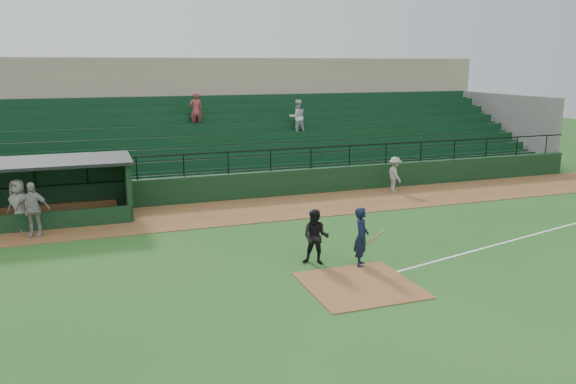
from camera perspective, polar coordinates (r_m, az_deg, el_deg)
name	(u,v)px	position (r m, az deg, el deg)	size (l,w,h in m)	color
ground	(345,273)	(17.01, 5.70, -8.13)	(90.00, 90.00, 0.00)	#22531A
warning_track	(264,209)	(24.14, -2.38, -1.72)	(40.00, 4.00, 0.03)	brown
home_plate_dirt	(360,285)	(16.17, 7.23, -9.25)	(3.00, 3.00, 0.03)	brown
foul_line	(532,235)	(22.34, 23.29, -4.01)	(18.00, 0.09, 0.01)	white
stadium_structure	(219,133)	(31.77, -6.97, 5.90)	(38.00, 13.08, 6.40)	black
dugout	(13,188)	(24.53, -25.90, 0.38)	(8.90, 3.20, 2.42)	black
batter_at_plate	(361,237)	(17.38, 7.39, -4.51)	(1.15, 0.80, 1.84)	black
umpire	(316,237)	(17.43, 2.81, -4.56)	(0.84, 0.65, 1.73)	black
runner	(395,174)	(27.67, 10.68, 1.76)	(1.09, 0.63, 1.69)	gray
dugout_player_a	(33,209)	(22.08, -24.28, -1.58)	(1.15, 0.48, 1.96)	#9C9692
dugout_player_b	(19,205)	(23.05, -25.45, -1.18)	(0.94, 0.61, 1.91)	gray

